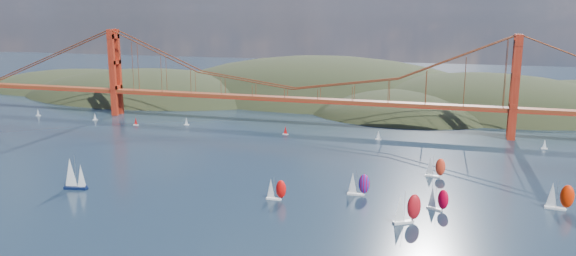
# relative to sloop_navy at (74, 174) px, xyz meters

# --- Properties ---
(ground) EXTENTS (1200.00, 1200.00, 0.00)m
(ground) POSITION_rel_sloop_navy_xyz_m (47.05, -40.42, -5.99)
(ground) COLOR black
(ground) RESTS_ON ground
(headlands) EXTENTS (725.00, 225.00, 96.00)m
(headlands) POSITION_rel_sloop_navy_xyz_m (92.00, 237.87, -18.45)
(headlands) COLOR black
(headlands) RESTS_ON ground
(bridge) EXTENTS (552.00, 12.00, 55.00)m
(bridge) POSITION_rel_sloop_navy_xyz_m (45.30, 139.58, 26.24)
(bridge) COLOR maroon
(bridge) RESTS_ON ground
(sloop_navy) EXTENTS (9.07, 5.68, 13.57)m
(sloop_navy) POSITION_rel_sloop_navy_xyz_m (0.00, 0.00, 0.00)
(sloop_navy) COLOR black
(sloop_navy) RESTS_ON ground
(racer_0) EXTENTS (7.45, 3.01, 8.60)m
(racer_0) POSITION_rel_sloop_navy_xyz_m (77.66, 10.76, -1.93)
(racer_0) COLOR white
(racer_0) RESTS_ON ground
(racer_1) EXTENTS (9.51, 7.63, 10.85)m
(racer_1) POSITION_rel_sloop_navy_xyz_m (125.03, 1.54, -0.86)
(racer_1) COLOR silver
(racer_1) RESTS_ON ground
(racer_2) EXTENTS (7.90, 5.50, 8.85)m
(racer_2) POSITION_rel_sloop_navy_xyz_m (134.05, 16.68, -1.81)
(racer_2) COLOR silver
(racer_2) RESTS_ON ground
(racer_3) EXTENTS (8.13, 3.55, 9.23)m
(racer_3) POSITION_rel_sloop_navy_xyz_m (131.50, 56.20, -1.63)
(racer_3) COLOR silver
(racer_3) RESTS_ON ground
(racer_4) EXTENTS (9.21, 4.27, 10.40)m
(racer_4) POSITION_rel_sloop_navy_xyz_m (174.03, 29.44, -1.08)
(racer_4) COLOR white
(racer_4) RESTS_ON ground
(racer_rwb) EXTENTS (8.20, 3.31, 9.46)m
(racer_rwb) POSITION_rel_sloop_navy_xyz_m (105.29, 24.32, -1.52)
(racer_rwb) COLOR silver
(racer_rwb) RESTS_ON ground
(distant_boat_0) EXTENTS (3.00, 2.00, 4.70)m
(distant_boat_0) POSITION_rel_sloop_navy_xyz_m (-119.32, 120.28, -3.58)
(distant_boat_0) COLOR silver
(distant_boat_0) RESTS_ON ground
(distant_boat_1) EXTENTS (3.00, 2.00, 4.70)m
(distant_boat_1) POSITION_rel_sloop_navy_xyz_m (-75.49, 118.73, -3.58)
(distant_boat_1) COLOR silver
(distant_boat_1) RESTS_ON ground
(distant_boat_2) EXTENTS (3.00, 2.00, 4.70)m
(distant_boat_2) POSITION_rel_sloop_navy_xyz_m (-42.81, 112.46, -3.58)
(distant_boat_2) COLOR silver
(distant_boat_2) RESTS_ON ground
(distant_boat_3) EXTENTS (3.00, 2.00, 4.70)m
(distant_boat_3) POSITION_rel_sloop_navy_xyz_m (-14.25, 121.51, -3.58)
(distant_boat_3) COLOR silver
(distant_boat_3) RESTS_ON ground
(distant_boat_4) EXTENTS (3.00, 2.00, 4.70)m
(distant_boat_4) POSITION_rel_sloop_navy_xyz_m (181.22, 120.28, -3.58)
(distant_boat_4) COLOR silver
(distant_boat_4) RESTS_ON ground
(distant_boat_8) EXTENTS (3.00, 2.00, 4.70)m
(distant_boat_8) POSITION_rel_sloop_navy_xyz_m (100.06, 116.74, -3.58)
(distant_boat_8) COLOR silver
(distant_boat_8) RESTS_ON ground
(distant_boat_9) EXTENTS (3.00, 2.00, 4.70)m
(distant_boat_9) POSITION_rel_sloop_navy_xyz_m (49.49, 114.28, -3.58)
(distant_boat_9) COLOR silver
(distant_boat_9) RESTS_ON ground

